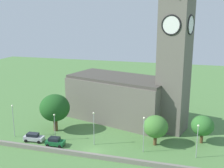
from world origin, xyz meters
TOP-DOWN VIEW (x-y plane):
  - ground_plane at (0.00, 15.00)m, footprint 200.00×200.00m
  - church at (3.94, 18.89)m, footprint 33.23×19.79m
  - quay_barrier at (0.00, -2.52)m, footprint 42.17×0.70m
  - car_silver at (-14.60, 0.94)m, footprint 4.59×2.24m
  - car_green at (-9.04, 0.31)m, footprint 4.12×2.46m
  - streetlamp_west_end at (-20.19, 1.94)m, footprint 0.44×0.44m
  - streetlamp_west_mid at (-10.25, 2.77)m, footprint 0.44×0.44m
  - streetlamp_central at (-1.16, 3.13)m, footprint 0.44×0.44m
  - streetlamp_east_mid at (9.67, 2.68)m, footprint 0.44×0.44m
  - streetlamp_east_end at (20.09, 3.19)m, footprint 0.44×0.44m
  - tree_riverside_east at (11.56, 6.62)m, footprint 5.30×5.30m
  - tree_by_tower at (-12.64, 7.70)m, footprint 7.16×7.16m
  - tree_churchyard at (21.22, 10.44)m, footprint 4.87×4.87m

SIDE VIEW (x-z plane):
  - ground_plane at x=0.00m, z-range 0.00..0.00m
  - quay_barrier at x=0.00m, z-range 0.00..0.92m
  - car_green at x=-9.04m, z-range 0.01..1.87m
  - car_silver at x=-14.60m, z-range 0.01..1.91m
  - tree_churchyard at x=21.22m, z-range 0.90..7.14m
  - tree_riverside_east at x=11.56m, z-range 0.90..7.52m
  - streetlamp_west_mid at x=-10.25m, z-range 1.12..7.35m
  - streetlamp_east_end at x=20.09m, z-range 1.17..8.12m
  - streetlamp_central at x=-1.16m, z-range 1.20..8.63m
  - streetlamp_east_mid at x=9.67m, z-range 1.22..8.82m
  - streetlamp_west_end at x=-20.19m, z-range 1.22..8.92m
  - tree_by_tower at x=-12.64m, z-range 1.28..10.38m
  - church at x=3.94m, z-range -8.61..27.01m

